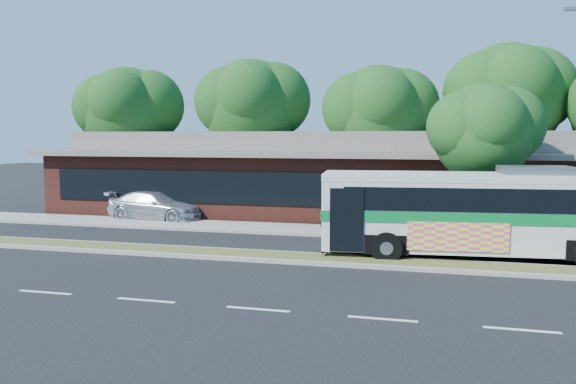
% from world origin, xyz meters
% --- Properties ---
extents(ground, '(120.00, 120.00, 0.00)m').
position_xyz_m(ground, '(0.00, 0.00, 0.00)').
color(ground, black).
rests_on(ground, ground).
extents(median_strip, '(26.00, 1.10, 0.15)m').
position_xyz_m(median_strip, '(0.00, 0.60, 0.07)').
color(median_strip, '#454E21').
rests_on(median_strip, ground).
extents(sidewalk, '(44.00, 2.60, 0.12)m').
position_xyz_m(sidewalk, '(0.00, 6.40, 0.06)').
color(sidewalk, gray).
rests_on(sidewalk, ground).
extents(parking_lot, '(14.00, 12.00, 0.01)m').
position_xyz_m(parking_lot, '(-18.00, 10.00, 0.01)').
color(parking_lot, black).
rests_on(parking_lot, ground).
extents(plaza_building, '(33.20, 11.20, 4.45)m').
position_xyz_m(plaza_building, '(0.00, 12.99, 2.13)').
color(plaza_building, maroon).
rests_on(plaza_building, ground).
extents(tree_bg_a, '(6.47, 5.80, 8.63)m').
position_xyz_m(tree_bg_a, '(-14.58, 15.14, 5.87)').
color(tree_bg_a, black).
rests_on(tree_bg_a, ground).
extents(tree_bg_b, '(6.69, 6.00, 9.00)m').
position_xyz_m(tree_bg_b, '(-6.57, 16.14, 6.14)').
color(tree_bg_b, black).
rests_on(tree_bg_b, ground).
extents(tree_bg_c, '(6.24, 5.60, 8.26)m').
position_xyz_m(tree_bg_c, '(1.40, 15.13, 5.59)').
color(tree_bg_c, black).
rests_on(tree_bg_c, ground).
extents(tree_bg_d, '(6.91, 6.20, 9.37)m').
position_xyz_m(tree_bg_d, '(8.45, 16.15, 6.42)').
color(tree_bg_d, black).
rests_on(tree_bg_d, ground).
extents(transit_bus, '(11.57, 3.55, 3.20)m').
position_xyz_m(transit_bus, '(6.05, 2.40, 1.78)').
color(transit_bus, silver).
rests_on(transit_bus, ground).
extents(sedan, '(5.18, 2.60, 1.44)m').
position_xyz_m(sedan, '(-9.40, 7.80, 0.72)').
color(sedan, silver).
rests_on(sedan, ground).
extents(sidewalk_tree, '(4.43, 3.97, 6.33)m').
position_xyz_m(sidewalk_tree, '(6.29, 6.30, 4.43)').
color(sidewalk_tree, black).
rests_on(sidewalk_tree, ground).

